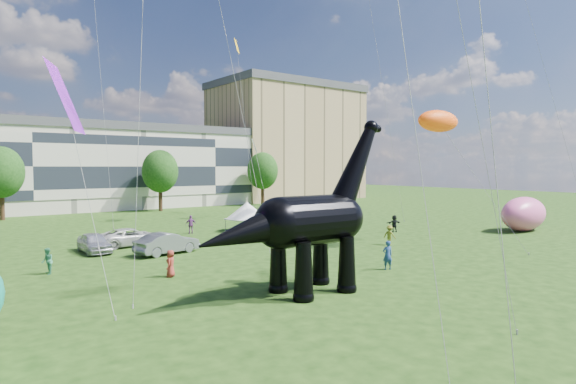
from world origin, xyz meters
TOP-DOWN VIEW (x-y plane):
  - ground at (0.00, 0.00)m, footprint 220.00×220.00m
  - terrace_row at (-8.00, 62.00)m, footprint 78.00×11.00m
  - apartment_block at (40.00, 65.00)m, footprint 28.00×18.00m
  - tree_mid_left at (-12.00, 53.00)m, footprint 5.20×5.20m
  - tree_mid_right at (8.00, 53.00)m, footprint 5.20×5.20m
  - tree_far_right at (26.00, 53.00)m, footprint 5.20×5.20m
  - dinosaur_sculpture at (-4.07, 4.82)m, footprint 11.44×3.17m
  - car_silver at (-9.36, 23.38)m, footprint 1.83×4.45m
  - car_grey at (-5.20, 19.55)m, footprint 5.11×2.68m
  - car_white at (-6.12, 24.75)m, footprint 5.43×2.82m
  - car_dark at (9.40, 21.13)m, footprint 2.90×5.28m
  - gazebo_near at (6.40, 26.90)m, footprint 5.00×5.00m
  - gazebo_far at (23.07, 30.98)m, footprint 3.54×3.54m
  - inflatable_pink at (28.60, 10.06)m, footprint 7.12×3.96m
  - visitors at (0.43, 14.99)m, footprint 44.18×44.39m

SIDE VIEW (x-z plane):
  - ground at x=0.00m, z-range 0.00..0.00m
  - car_dark at x=9.40m, z-range 0.00..1.45m
  - car_white at x=-6.12m, z-range 0.00..1.46m
  - car_silver at x=-9.36m, z-range 0.00..1.51m
  - car_grey at x=-5.20m, z-range 0.00..1.60m
  - visitors at x=0.43m, z-range -0.09..1.74m
  - gazebo_far at x=23.07m, z-range 0.49..2.91m
  - inflatable_pink at x=28.60m, z-range 0.00..3.44m
  - gazebo_near at x=6.40m, z-range 0.59..3.49m
  - dinosaur_sculpture at x=-4.07m, z-range -1.15..8.25m
  - terrace_row at x=-8.00m, z-range 0.00..12.00m
  - tree_mid_left at x=-12.00m, z-range 1.57..11.01m
  - tree_mid_right at x=8.00m, z-range 1.57..11.01m
  - tree_far_right at x=26.00m, z-range 1.57..11.01m
  - apartment_block at x=40.00m, z-range 0.00..22.00m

